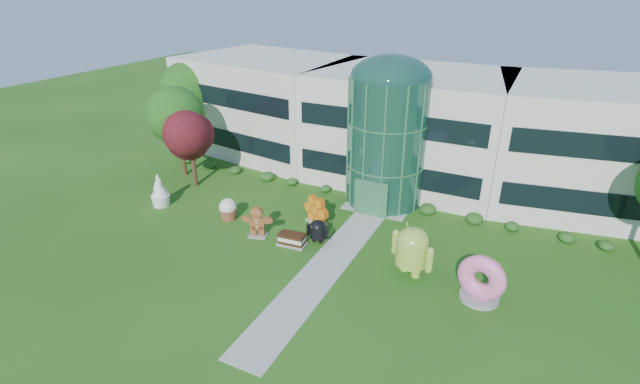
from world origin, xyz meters
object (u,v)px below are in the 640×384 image
at_px(donut, 482,278).
at_px(gingerbread, 257,221).
at_px(android_green, 412,247).
at_px(android_black, 317,229).

height_order(donut, gingerbread, donut).
bearing_deg(android_green, android_black, -162.18).
relative_size(android_black, donut, 0.68).
bearing_deg(android_black, donut, -10.09).
bearing_deg(gingerbread, android_black, -0.52).
distance_m(android_green, donut, 4.26).
bearing_deg(gingerbread, android_green, -14.31).
height_order(android_green, donut, android_green).
bearing_deg(android_green, gingerbread, -153.60).
xyz_separation_m(android_black, gingerbread, (-4.07, -1.15, 0.20)).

